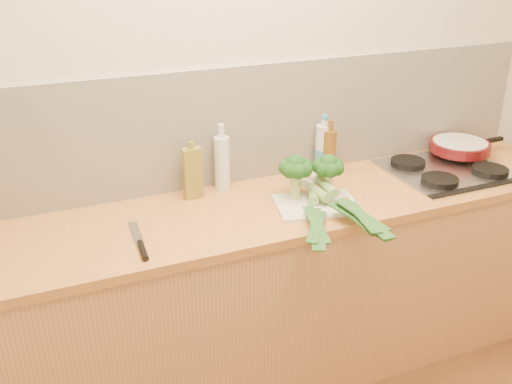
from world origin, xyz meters
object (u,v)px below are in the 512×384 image
Objects in this scene: gas_hob at (449,169)px; chopping_board at (317,205)px; skillet at (460,146)px; chefs_knife at (141,246)px.

chopping_board is (-0.77, -0.09, -0.01)m from gas_hob.
skillet is at bearing 25.25° from chopping_board.
skillet is (0.95, 0.22, 0.06)m from chopping_board.
chopping_board is 0.97m from skillet.
gas_hob is 1.68× the size of chopping_board.
chopping_board is 0.77m from chefs_knife.
gas_hob is 1.80× the size of chefs_knife.
chopping_board is at bearing -173.55° from gas_hob.
skillet is (0.17, 0.13, 0.05)m from gas_hob.
chefs_knife is at bearing -163.12° from chopping_board.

